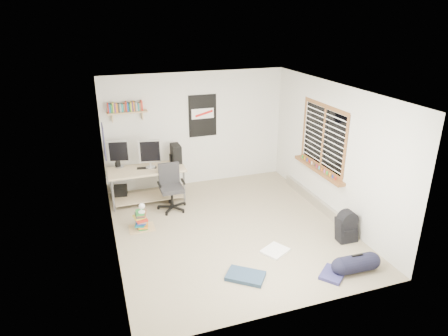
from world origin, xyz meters
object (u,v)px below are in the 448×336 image
object	(u,v)px
backpack	(346,229)
duffel_bag	(356,263)
desk	(147,185)
office_chair	(171,186)
book_stack	(141,221)

from	to	relation	value
backpack	duffel_bag	size ratio (longest dim) A/B	0.82
desk	backpack	xyz separation A→B (m)	(2.97, -2.61, -0.16)
desk	office_chair	world-z (taller)	office_chair
office_chair	book_stack	world-z (taller)	office_chair
duffel_bag	book_stack	world-z (taller)	duffel_bag
office_chair	book_stack	size ratio (longest dim) A/B	2.14
desk	backpack	world-z (taller)	desk
office_chair	duffel_bag	size ratio (longest dim) A/B	1.70
duffel_bag	book_stack	distance (m)	3.71
desk	backpack	size ratio (longest dim) A/B	3.43
desk	book_stack	xyz separation A→B (m)	(-0.30, -1.09, -0.21)
backpack	desk	bearing A→B (deg)	140.35
duffel_bag	book_stack	bearing A→B (deg)	143.11
backpack	book_stack	distance (m)	3.60
backpack	book_stack	bearing A→B (deg)	156.73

